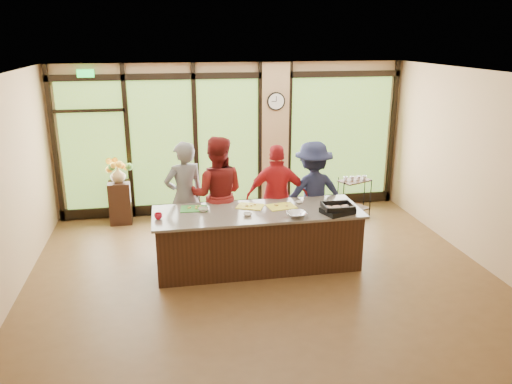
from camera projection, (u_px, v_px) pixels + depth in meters
name	position (u px, v px, depth m)	size (l,w,h in m)	color
floor	(261.00, 274.00, 7.66)	(7.00, 7.00, 0.00)	#51371C
ceiling	(262.00, 74.00, 6.75)	(7.00, 7.00, 0.00)	white
back_wall	(233.00, 139.00, 10.02)	(7.00, 7.00, 0.00)	tan
left_wall	(2.00, 193.00, 6.60)	(6.00, 6.00, 0.00)	tan
right_wall	(480.00, 169.00, 7.81)	(6.00, 6.00, 0.00)	tan
window_wall	(241.00, 144.00, 10.03)	(6.90, 0.12, 3.00)	tan
island_base	(258.00, 240.00, 7.81)	(3.10, 1.00, 0.88)	black
countertop	(258.00, 212.00, 7.67)	(3.20, 1.10, 0.04)	#6F675B
wall_clock	(276.00, 101.00, 9.81)	(0.36, 0.04, 0.36)	black
cook_left	(185.00, 197.00, 8.23)	(0.69, 0.45, 1.88)	slate
cook_midleft	(217.00, 194.00, 8.26)	(0.95, 0.74, 1.95)	maroon
cook_midright	(277.00, 197.00, 8.38)	(1.05, 0.44, 1.79)	#AC1A20
cook_right	(312.00, 194.00, 8.53)	(1.17, 0.67, 1.81)	#1A1E3A
roasting_pan	(338.00, 211.00, 7.55)	(0.45, 0.35, 0.08)	black
mixing_bowl	(297.00, 215.00, 7.40)	(0.29, 0.29, 0.07)	silver
cutting_board_left	(194.00, 209.00, 7.73)	(0.41, 0.31, 0.01)	#368B32
cutting_board_center	(250.00, 206.00, 7.84)	(0.40, 0.30, 0.01)	yellow
cutting_board_right	(281.00, 206.00, 7.83)	(0.43, 0.32, 0.01)	yellow
prep_bowl_near	(203.00, 210.00, 7.64)	(0.16, 0.16, 0.05)	silver
prep_bowl_mid	(248.00, 215.00, 7.44)	(0.13, 0.13, 0.04)	silver
prep_bowl_far	(299.00, 202.00, 8.00)	(0.12, 0.12, 0.03)	silver
red_ramekin	(158.00, 216.00, 7.30)	(0.12, 0.12, 0.09)	#B6122B
flower_stand	(120.00, 202.00, 9.63)	(0.41, 0.41, 0.82)	black
flower_vase	(118.00, 175.00, 9.46)	(0.28, 0.28, 0.30)	#998153
bar_cart	(354.00, 192.00, 9.91)	(0.71, 0.57, 0.85)	black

